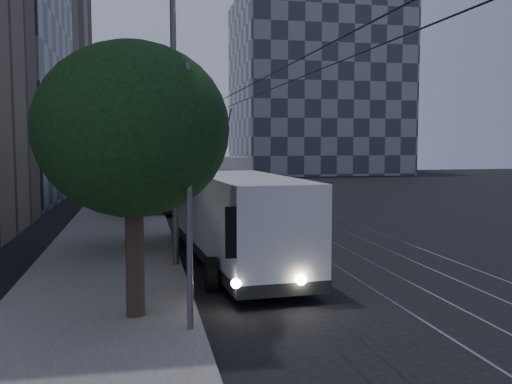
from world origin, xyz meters
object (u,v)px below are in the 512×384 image
object	(u,v)px
car_white_b	(168,187)
streetlamp_near	(186,92)
streetlamp_far	(155,121)
trolleybus	(231,214)
car_white_d	(178,180)
car_white_a	(194,195)
pickup_silver	(178,199)
car_white_c	(178,184)

from	to	relation	value
car_white_b	streetlamp_near	world-z (taller)	streetlamp_near
car_white_b	streetlamp_far	world-z (taller)	streetlamp_far
streetlamp_far	trolleybus	bearing A→B (deg)	-84.95
car_white_b	car_white_d	size ratio (longest dim) A/B	1.23
car_white_d	trolleybus	bearing A→B (deg)	-96.85
car_white_a	streetlamp_near	world-z (taller)	streetlamp_near
pickup_silver	car_white_a	distance (m)	4.49
pickup_silver	trolleybus	bearing A→B (deg)	-79.07
pickup_silver	streetlamp_far	distance (m)	9.63
car_white_a	car_white_b	xyz separation A→B (m)	(-1.47, 6.11, 0.07)
trolleybus	streetlamp_near	bearing A→B (deg)	-157.57
car_white_c	car_white_d	distance (m)	5.79
trolleybus	streetlamp_near	size ratio (longest dim) A/B	1.26
trolleybus	car_white_d	bearing A→B (deg)	85.32
trolleybus	car_white_c	size ratio (longest dim) A/B	2.72
trolleybus	pickup_silver	bearing A→B (deg)	89.26
pickup_silver	car_white_d	xyz separation A→B (m)	(1.24, 19.36, -0.14)
car_white_d	car_white_b	bearing A→B (deg)	-104.75
car_white_a	car_white_d	xyz separation A→B (m)	(-0.13, 15.08, 0.03)
car_white_d	streetlamp_far	size ratio (longest dim) A/B	0.41
streetlamp_near	streetlamp_far	distance (m)	24.20
trolleybus	car_white_d	size ratio (longest dim) A/B	3.13
trolleybus	car_white_a	bearing A→B (deg)	84.50
trolleybus	car_white_c	bearing A→B (deg)	85.99
car_white_a	streetlamp_far	bearing A→B (deg)	112.32
pickup_silver	car_white_c	distance (m)	13.60
car_white_c	streetlamp_far	size ratio (longest dim) A/B	0.47
car_white_a	car_white_b	size ratio (longest dim) A/B	0.77
trolleybus	streetlamp_near	xyz separation A→B (m)	(-1.62, -0.81, 4.27)
trolleybus	streetlamp_far	distance (m)	23.83
streetlamp_near	trolleybus	bearing A→B (deg)	26.57
car_white_b	streetlamp_far	xyz separation A→B (m)	(-1.06, -2.26, 5.14)
pickup_silver	car_white_a	size ratio (longest dim) A/B	1.55
trolleybus	car_white_c	distance (m)	28.85
pickup_silver	streetlamp_far	bearing A→B (deg)	105.65
streetlamp_near	car_white_b	bearing A→B (deg)	88.65
car_white_b	car_white_c	world-z (taller)	car_white_c
pickup_silver	streetlamp_far	xyz separation A→B (m)	(-1.16, 8.13, 5.03)
pickup_silver	streetlamp_near	bearing A→B (deg)	-85.03
car_white_c	trolleybus	bearing A→B (deg)	-76.85
car_white_b	car_white_d	distance (m)	9.07
car_white_c	streetlamp_far	bearing A→B (deg)	-97.13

